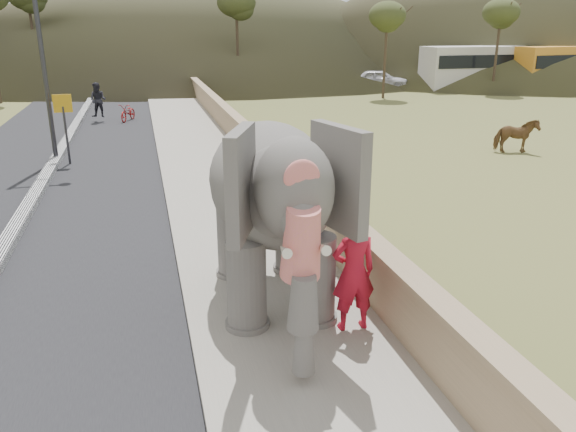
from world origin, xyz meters
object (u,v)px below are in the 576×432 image
Objects in this scene: lamppost at (47,16)px; elephant_and_man at (272,209)px; cow at (516,136)px; motorcyclist at (113,106)px.

elephant_and_man is at bearing -68.94° from lamppost.
cow is 18.68m from motorcyclist.
cow is at bearing 39.36° from elephant_and_man.
elephant_and_man reaches higher than motorcyclist.
cow is 15.02m from elephant_and_man.
lamppost is 13.48m from elephant_and_man.
elephant_and_man is at bearing -80.88° from motorcyclist.
motorcyclist is (1.38, 8.52, -4.10)m from lamppost.
lamppost is at bearing 95.82° from cow.
motorcyclist is at bearing 80.82° from lamppost.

